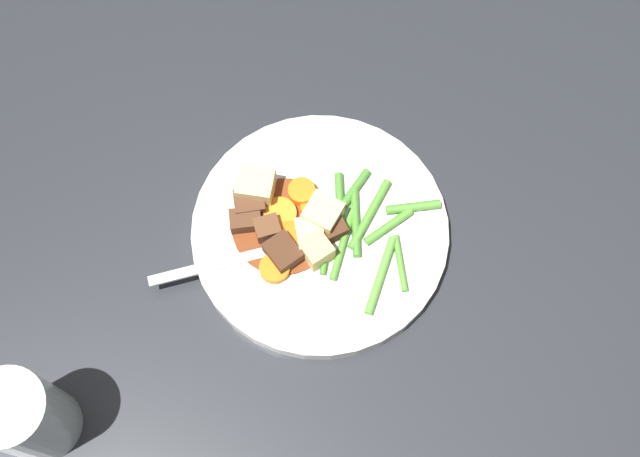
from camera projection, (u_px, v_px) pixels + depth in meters
ground_plane at (320, 235)px, 0.80m from camera, size 3.00×3.00×0.00m
dinner_plate at (320, 232)px, 0.79m from camera, size 0.25×0.25×0.02m
stew_sauce at (284, 226)px, 0.78m from camera, size 0.10×0.10×0.00m
carrot_slice_0 at (302, 192)px, 0.79m from camera, size 0.04×0.04×0.01m
carrot_slice_1 at (314, 208)px, 0.78m from camera, size 0.04×0.04×0.01m
carrot_slice_2 at (279, 215)px, 0.78m from camera, size 0.04×0.04×0.01m
carrot_slice_3 at (290, 237)px, 0.77m from camera, size 0.03×0.03×0.01m
carrot_slice_4 at (275, 268)px, 0.76m from camera, size 0.04×0.04×0.01m
potato_chunk_0 at (324, 215)px, 0.77m from camera, size 0.04×0.04×0.03m
potato_chunk_1 at (316, 250)px, 0.76m from camera, size 0.04×0.04×0.03m
potato_chunk_2 at (256, 187)px, 0.78m from camera, size 0.04×0.04×0.03m
potato_chunk_3 at (310, 236)px, 0.77m from camera, size 0.04×0.04×0.02m
meat_chunk_0 at (283, 253)px, 0.76m from camera, size 0.04×0.04×0.02m
meat_chunk_1 at (268, 229)px, 0.77m from camera, size 0.03×0.03×0.02m
meat_chunk_2 at (327, 232)px, 0.77m from camera, size 0.04×0.04×0.02m
meat_chunk_3 at (250, 202)px, 0.78m from camera, size 0.04×0.04×0.02m
meat_chunk_4 at (246, 221)px, 0.78m from camera, size 0.04×0.03×0.02m
green_bean_0 at (381, 275)px, 0.76m from camera, size 0.01×0.08×0.01m
green_bean_1 at (340, 198)px, 0.79m from camera, size 0.03×0.05×0.01m
green_bean_2 at (351, 194)px, 0.79m from camera, size 0.02×0.06×0.01m
green_bean_3 at (370, 214)px, 0.78m from camera, size 0.02×0.08×0.01m
green_bean_4 at (356, 223)px, 0.78m from camera, size 0.03×0.07×0.01m
green_bean_5 at (400, 263)px, 0.77m from camera, size 0.03×0.05×0.01m
green_bean_6 at (327, 249)px, 0.77m from camera, size 0.01×0.05×0.01m
green_bean_7 at (388, 226)px, 0.78m from camera, size 0.04×0.05×0.01m
green_bean_8 at (343, 242)px, 0.77m from camera, size 0.01×0.08×0.01m
green_bean_9 at (413, 207)px, 0.79m from camera, size 0.05×0.03×0.01m
fork at (245, 257)px, 0.77m from camera, size 0.16×0.11×0.00m
water_glass at (27, 416)px, 0.68m from camera, size 0.07×0.07×0.11m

